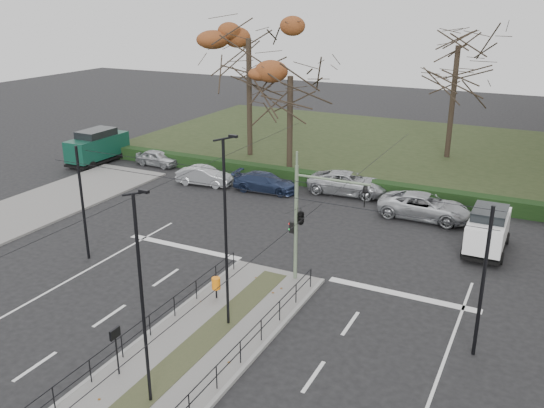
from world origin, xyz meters
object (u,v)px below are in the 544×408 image
(litter_bin, at_px, (216,284))
(rust_tree, at_px, (249,39))
(traffic_light, at_px, (303,216))
(parked_car_second, at_px, (204,176))
(parked_car_fourth, at_px, (348,183))
(streetlamp_median_far, at_px, (226,233))
(bare_tree_center, at_px, (457,54))
(bare_tree_near, at_px, (290,83))
(info_panel, at_px, (115,339))
(streetlamp_median_near, at_px, (143,300))
(parked_car_fifth, at_px, (425,206))
(green_van, at_px, (98,146))
(parked_car_first, at_px, (157,158))
(parked_car_third, at_px, (265,182))
(white_van, at_px, (488,229))

(litter_bin, bearing_deg, rust_tree, 115.12)
(traffic_light, bearing_deg, parked_car_second, 138.91)
(parked_car_fourth, xyz_separation_m, rust_tree, (-10.94, 6.03, 8.95))
(streetlamp_median_far, distance_m, bare_tree_center, 31.66)
(litter_bin, height_order, parked_car_fourth, parked_car_fourth)
(traffic_light, relative_size, bare_tree_near, 0.58)
(traffic_light, bearing_deg, info_panel, -106.65)
(streetlamp_median_far, relative_size, rust_tree, 0.63)
(info_panel, bearing_deg, litter_bin, 88.09)
(bare_tree_center, bearing_deg, info_panel, -97.62)
(streetlamp_median_near, xyz_separation_m, parked_car_fourth, (-1.49, 23.76, -3.17))
(rust_tree, relative_size, parked_car_fifth, 2.29)
(parked_car_second, distance_m, green_van, 11.17)
(green_van, bearing_deg, litter_bin, -36.45)
(streetlamp_median_far, distance_m, bare_tree_near, 22.74)
(streetlamp_median_far, bearing_deg, parked_car_fifth, 74.54)
(parked_car_first, height_order, parked_car_third, parked_car_third)
(streetlamp_median_near, height_order, parked_car_fourth, streetlamp_median_near)
(litter_bin, bearing_deg, info_panel, -91.91)
(streetlamp_median_near, height_order, bare_tree_center, bare_tree_center)
(bare_tree_center, bearing_deg, bare_tree_near, -136.12)
(white_van, distance_m, bare_tree_center, 20.67)
(traffic_light, bearing_deg, parked_car_fourth, 100.28)
(parked_car_fourth, xyz_separation_m, parked_car_fifth, (5.79, -2.41, 0.01))
(parked_car_first, bearing_deg, parked_car_second, -109.28)
(litter_bin, relative_size, parked_car_second, 0.24)
(info_panel, distance_m, parked_car_fourth, 23.13)
(green_van, height_order, bare_tree_center, bare_tree_center)
(rust_tree, bearing_deg, bare_tree_near, -30.69)
(rust_tree, bearing_deg, info_panel, -70.16)
(streetlamp_median_far, bearing_deg, parked_car_first, 133.62)
(parked_car_third, bearing_deg, bare_tree_near, 0.42)
(streetlamp_median_far, xyz_separation_m, bare_tree_near, (-7.16, 21.42, 2.65))
(white_van, bearing_deg, bare_tree_near, 150.71)
(parked_car_first, bearing_deg, streetlamp_median_far, -132.95)
(parked_car_fifth, bearing_deg, streetlamp_median_far, 165.06)
(parked_car_first, xyz_separation_m, bare_tree_center, (20.48, 12.88, 7.93))
(streetlamp_median_near, xyz_separation_m, rust_tree, (-12.43, 29.79, 5.78))
(traffic_light, height_order, parked_car_first, traffic_light)
(info_panel, distance_m, white_van, 20.13)
(parked_car_first, height_order, green_van, green_van)
(litter_bin, relative_size, white_van, 0.22)
(parked_car_third, relative_size, white_van, 1.03)
(streetlamp_median_far, xyz_separation_m, parked_car_first, (-17.46, 18.32, -3.55))
(info_panel, relative_size, white_van, 0.41)
(litter_bin, height_order, parked_car_fifth, parked_car_fifth)
(traffic_light, xyz_separation_m, parked_car_third, (-7.76, 11.42, -2.72))
(parked_car_fourth, relative_size, bare_tree_center, 0.45)
(streetlamp_median_far, relative_size, parked_car_second, 1.96)
(parked_car_third, bearing_deg, streetlamp_median_near, -167.64)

